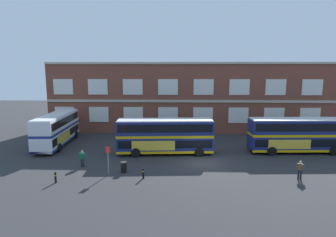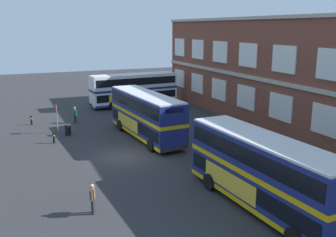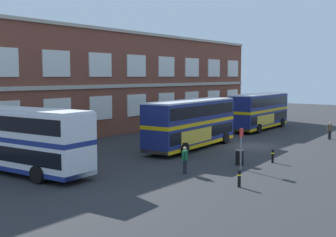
{
  "view_description": "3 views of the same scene",
  "coord_description": "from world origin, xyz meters",
  "px_view_note": "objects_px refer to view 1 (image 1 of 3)",
  "views": [
    {
      "loc": [
        -2.49,
        -29.81,
        9.67
      ],
      "look_at": [
        -3.71,
        1.5,
        4.46
      ],
      "focal_mm": 31.32,
      "sensor_mm": 36.0,
      "label": 1
    },
    {
      "loc": [
        27.06,
        -8.0,
        9.84
      ],
      "look_at": [
        -2.54,
        4.7,
        2.0
      ],
      "focal_mm": 40.34,
      "sensor_mm": 36.0,
      "label": 2
    },
    {
      "loc": [
        -34.05,
        -17.13,
        6.06
      ],
      "look_at": [
        -5.12,
        4.94,
        2.51
      ],
      "focal_mm": 46.48,
      "sensor_mm": 36.0,
      "label": 3
    }
  ],
  "objects_px": {
    "double_decker_middle": "(165,136)",
    "station_litter_bin": "(124,167)",
    "bus_stand_flag": "(108,158)",
    "double_decker_far": "(297,135)",
    "waiting_passenger": "(82,158)",
    "double_decker_near": "(57,129)",
    "second_passenger": "(300,169)",
    "safety_bollard_east": "(143,173)",
    "safety_bollard_west": "(55,177)"
  },
  "relations": [
    {
      "from": "double_decker_middle",
      "to": "station_litter_bin",
      "type": "xyz_separation_m",
      "value": [
        -3.62,
        -6.44,
        -1.63
      ]
    },
    {
      "from": "station_litter_bin",
      "to": "bus_stand_flag",
      "type": "bearing_deg",
      "value": -149.03
    },
    {
      "from": "double_decker_far",
      "to": "waiting_passenger",
      "type": "relative_size",
      "value": 6.54
    },
    {
      "from": "double_decker_near",
      "to": "bus_stand_flag",
      "type": "distance_m",
      "value": 14.2
    },
    {
      "from": "double_decker_middle",
      "to": "second_passenger",
      "type": "distance_m",
      "value": 14.62
    },
    {
      "from": "station_litter_bin",
      "to": "safety_bollard_east",
      "type": "height_order",
      "value": "station_litter_bin"
    },
    {
      "from": "double_decker_near",
      "to": "station_litter_bin",
      "type": "distance_m",
      "value": 14.61
    },
    {
      "from": "waiting_passenger",
      "to": "second_passenger",
      "type": "xyz_separation_m",
      "value": [
        20.52,
        -2.58,
        0.0
      ]
    },
    {
      "from": "double_decker_middle",
      "to": "safety_bollard_west",
      "type": "height_order",
      "value": "double_decker_middle"
    },
    {
      "from": "double_decker_near",
      "to": "second_passenger",
      "type": "height_order",
      "value": "double_decker_near"
    },
    {
      "from": "double_decker_near",
      "to": "station_litter_bin",
      "type": "relative_size",
      "value": 10.82
    },
    {
      "from": "waiting_passenger",
      "to": "safety_bollard_west",
      "type": "distance_m",
      "value": 4.42
    },
    {
      "from": "double_decker_near",
      "to": "double_decker_far",
      "type": "height_order",
      "value": "same"
    },
    {
      "from": "double_decker_near",
      "to": "waiting_passenger",
      "type": "relative_size",
      "value": 6.55
    },
    {
      "from": "second_passenger",
      "to": "safety_bollard_west",
      "type": "bearing_deg",
      "value": -175.42
    },
    {
      "from": "bus_stand_flag",
      "to": "station_litter_bin",
      "type": "distance_m",
      "value": 1.87
    },
    {
      "from": "double_decker_near",
      "to": "station_litter_bin",
      "type": "xyz_separation_m",
      "value": [
        10.56,
        -9.97,
        -1.63
      ]
    },
    {
      "from": "waiting_passenger",
      "to": "safety_bollard_west",
      "type": "height_order",
      "value": "waiting_passenger"
    },
    {
      "from": "waiting_passenger",
      "to": "safety_bollard_east",
      "type": "distance_m",
      "value": 7.17
    },
    {
      "from": "double_decker_far",
      "to": "second_passenger",
      "type": "bearing_deg",
      "value": -109.02
    },
    {
      "from": "bus_stand_flag",
      "to": "waiting_passenger",
      "type": "bearing_deg",
      "value": 145.16
    },
    {
      "from": "double_decker_middle",
      "to": "bus_stand_flag",
      "type": "xyz_separation_m",
      "value": [
        -4.9,
        -7.21,
        -0.51
      ]
    },
    {
      "from": "double_decker_near",
      "to": "bus_stand_flag",
      "type": "xyz_separation_m",
      "value": [
        9.27,
        -10.74,
        -0.51
      ]
    },
    {
      "from": "bus_stand_flag",
      "to": "safety_bollard_east",
      "type": "bearing_deg",
      "value": -12.48
    },
    {
      "from": "safety_bollard_east",
      "to": "second_passenger",
      "type": "bearing_deg",
      "value": 1.52
    },
    {
      "from": "double_decker_near",
      "to": "bus_stand_flag",
      "type": "height_order",
      "value": "double_decker_near"
    },
    {
      "from": "double_decker_near",
      "to": "station_litter_bin",
      "type": "height_order",
      "value": "double_decker_near"
    },
    {
      "from": "safety_bollard_east",
      "to": "double_decker_near",
      "type": "bearing_deg",
      "value": 137.68
    },
    {
      "from": "double_decker_far",
      "to": "second_passenger",
      "type": "height_order",
      "value": "double_decker_far"
    },
    {
      "from": "waiting_passenger",
      "to": "safety_bollard_west",
      "type": "xyz_separation_m",
      "value": [
        -0.94,
        -4.3,
        -0.44
      ]
    },
    {
      "from": "double_decker_middle",
      "to": "double_decker_far",
      "type": "xyz_separation_m",
      "value": [
        15.46,
        1.17,
        0.0
      ]
    },
    {
      "from": "double_decker_far",
      "to": "safety_bollard_west",
      "type": "xyz_separation_m",
      "value": [
        -24.49,
        -10.47,
        -1.66
      ]
    },
    {
      "from": "double_decker_far",
      "to": "bus_stand_flag",
      "type": "relative_size",
      "value": 4.12
    },
    {
      "from": "double_decker_near",
      "to": "safety_bollard_east",
      "type": "relative_size",
      "value": 11.73
    },
    {
      "from": "second_passenger",
      "to": "station_litter_bin",
      "type": "relative_size",
      "value": 1.65
    },
    {
      "from": "double_decker_near",
      "to": "safety_bollard_east",
      "type": "bearing_deg",
      "value": -42.32
    },
    {
      "from": "double_decker_near",
      "to": "double_decker_far",
      "type": "distance_m",
      "value": 29.73
    },
    {
      "from": "double_decker_middle",
      "to": "safety_bollard_west",
      "type": "distance_m",
      "value": 13.07
    },
    {
      "from": "bus_stand_flag",
      "to": "safety_bollard_east",
      "type": "xyz_separation_m",
      "value": [
        3.34,
        -0.74,
        -1.14
      ]
    },
    {
      "from": "double_decker_middle",
      "to": "double_decker_far",
      "type": "bearing_deg",
      "value": 4.34
    },
    {
      "from": "double_decker_far",
      "to": "safety_bollard_west",
      "type": "height_order",
      "value": "double_decker_far"
    },
    {
      "from": "second_passenger",
      "to": "safety_bollard_east",
      "type": "xyz_separation_m",
      "value": [
        -14.01,
        -0.37,
        -0.44
      ]
    },
    {
      "from": "safety_bollard_west",
      "to": "station_litter_bin",
      "type": "bearing_deg",
      "value": 27.87
    },
    {
      "from": "double_decker_middle",
      "to": "second_passenger",
      "type": "height_order",
      "value": "double_decker_middle"
    },
    {
      "from": "double_decker_near",
      "to": "waiting_passenger",
      "type": "bearing_deg",
      "value": -54.46
    },
    {
      "from": "double_decker_middle",
      "to": "bus_stand_flag",
      "type": "bearing_deg",
      "value": -124.21
    },
    {
      "from": "double_decker_near",
      "to": "second_passenger",
      "type": "relative_size",
      "value": 6.55
    },
    {
      "from": "double_decker_far",
      "to": "waiting_passenger",
      "type": "height_order",
      "value": "double_decker_far"
    },
    {
      "from": "safety_bollard_east",
      "to": "waiting_passenger",
      "type": "bearing_deg",
      "value": 155.64
    },
    {
      "from": "double_decker_near",
      "to": "safety_bollard_west",
      "type": "height_order",
      "value": "double_decker_near"
    }
  ]
}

